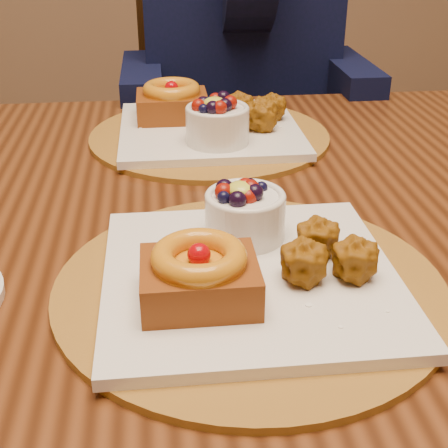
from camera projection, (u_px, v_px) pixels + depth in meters
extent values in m
cube|color=#331709|center=(225.00, 209.00, 0.81)|extent=(1.60, 0.90, 0.04)
cylinder|color=brown|center=(250.00, 285.00, 0.61)|extent=(0.38, 0.38, 0.01)
cube|color=white|center=(250.00, 276.00, 0.60)|extent=(0.28, 0.28, 0.01)
cube|color=#532707|center=(200.00, 281.00, 0.55)|extent=(0.10, 0.08, 0.04)
torus|color=#B9560B|center=(199.00, 257.00, 0.54)|extent=(0.08, 0.08, 0.02)
sphere|color=#9B0207|center=(199.00, 255.00, 0.54)|extent=(0.02, 0.02, 0.02)
sphere|color=#90550A|center=(317.00, 239.00, 0.62)|extent=(0.04, 0.04, 0.04)
sphere|color=#90550A|center=(303.00, 263.00, 0.58)|extent=(0.04, 0.04, 0.04)
sphere|color=#90550A|center=(354.00, 260.00, 0.58)|extent=(0.04, 0.04, 0.04)
cylinder|color=white|center=(245.00, 217.00, 0.65)|extent=(0.08, 0.08, 0.05)
torus|color=white|center=(245.00, 196.00, 0.64)|extent=(0.08, 0.08, 0.01)
ellipsoid|color=gold|center=(242.00, 189.00, 0.64)|extent=(0.03, 0.03, 0.02)
cylinder|color=brown|center=(210.00, 136.00, 1.00)|extent=(0.38, 0.38, 0.01)
cube|color=white|center=(209.00, 130.00, 0.99)|extent=(0.28, 0.28, 0.01)
cube|color=#532707|center=(172.00, 106.00, 1.01)|extent=(0.11, 0.09, 0.04)
torus|color=#B9560B|center=(171.00, 89.00, 1.00)|extent=(0.09, 0.09, 0.02)
sphere|color=#9B0207|center=(171.00, 88.00, 1.00)|extent=(0.02, 0.02, 0.02)
sphere|color=#90550A|center=(260.00, 117.00, 0.96)|extent=(0.05, 0.05, 0.05)
sphere|color=#90550A|center=(239.00, 108.00, 1.00)|extent=(0.05, 0.05, 0.05)
sphere|color=#90550A|center=(272.00, 107.00, 1.01)|extent=(0.05, 0.05, 0.05)
cylinder|color=white|center=(217.00, 126.00, 0.91)|extent=(0.09, 0.09, 0.05)
torus|color=white|center=(217.00, 109.00, 0.90)|extent=(0.09, 0.09, 0.01)
ellipsoid|color=gold|center=(215.00, 103.00, 0.89)|extent=(0.03, 0.03, 0.02)
cube|color=black|center=(232.00, 191.00, 1.57)|extent=(0.43, 0.43, 0.04)
cylinder|color=black|center=(163.00, 313.00, 1.50)|extent=(0.04, 0.04, 0.42)
cylinder|color=black|center=(315.00, 304.00, 1.53)|extent=(0.04, 0.04, 0.42)
cylinder|color=black|center=(161.00, 239.00, 1.83)|extent=(0.04, 0.04, 0.42)
cylinder|color=black|center=(286.00, 233.00, 1.86)|extent=(0.04, 0.04, 0.42)
cube|color=black|center=(223.00, 83.00, 1.64)|extent=(0.43, 0.03, 0.45)
cube|color=black|center=(239.00, 59.00, 1.39)|extent=(0.41, 0.21, 0.58)
cube|color=black|center=(142.00, 85.00, 1.27)|extent=(0.08, 0.29, 0.08)
cube|color=black|center=(348.00, 79.00, 1.31)|extent=(0.08, 0.29, 0.08)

